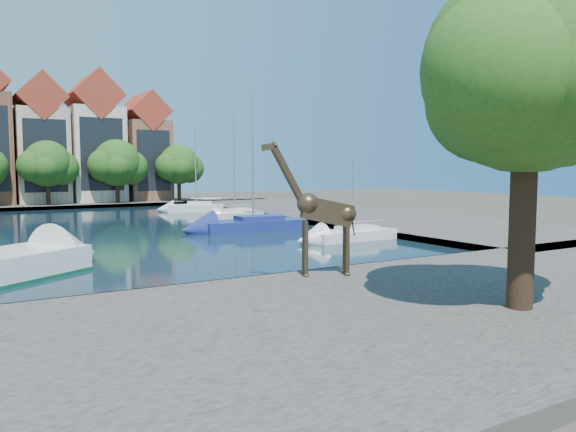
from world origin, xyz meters
name	(u,v)px	position (x,y,z in m)	size (l,w,h in m)	color
ground	(190,295)	(0.00, 0.00, 0.00)	(160.00, 160.00, 0.00)	#38332B
water_basin	(73,232)	(0.00, 24.00, 0.04)	(38.00, 50.00, 0.08)	black
near_quay	(282,336)	(0.00, -7.00, 0.25)	(50.00, 14.00, 0.50)	#524C47
far_quay	(25,205)	(0.00, 56.00, 0.25)	(60.00, 16.00, 0.50)	#524C47
right_quay	(342,215)	(25.00, 24.00, 0.25)	(14.00, 52.00, 0.50)	#524C47
plane_tree	(530,76)	(7.62, -9.01, 7.67)	(8.32, 6.40, 10.62)	#332114
townhouse_east_inner	(40,144)	(2.00, 55.99, 7.73)	(5.94, 9.18, 15.79)	tan
townhouse_east_mid	(94,142)	(8.50, 55.99, 8.10)	(6.43, 9.18, 16.65)	beige
townhouse_east_end	(143,151)	(15.00, 55.99, 7.11)	(5.44, 9.18, 14.43)	brown
far_tree_mid_east	(48,165)	(2.10, 50.49, 5.13)	(7.02, 5.40, 7.52)	#332114
far_tree_east	(118,164)	(10.11, 50.49, 5.24)	(7.54, 5.80, 7.84)	#332114
far_tree_far_east	(179,166)	(18.09, 50.49, 5.08)	(6.76, 5.20, 7.36)	#332114
giraffe_statue	(320,211)	(5.09, -1.39, 3.15)	(3.64, 1.77, 5.40)	#3E301F
sailboat_right_a	(352,233)	(15.00, 9.35, 0.57)	(6.18, 2.29, 8.36)	silver
sailboat_right_b	(253,223)	(12.00, 17.83, 0.68)	(8.09, 3.23, 11.03)	navy
sailboat_right_c	(235,214)	(14.56, 26.47, 0.65)	(5.86, 3.29, 10.32)	silver
sailboat_right_d	(196,206)	(15.00, 37.04, 0.68)	(6.19, 4.26, 8.80)	silver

